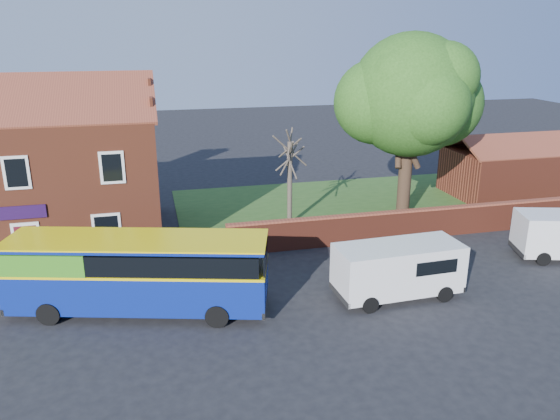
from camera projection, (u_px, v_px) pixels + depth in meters
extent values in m
plane|color=black|center=(200.00, 334.00, 19.81)|extent=(120.00, 120.00, 0.00)
cube|color=gray|center=(24.00, 284.00, 23.52)|extent=(18.00, 3.50, 0.12)
cube|color=slate|center=(15.00, 303.00, 21.90)|extent=(18.00, 0.15, 0.14)
cube|color=#426B28|center=(384.00, 203.00, 34.72)|extent=(26.00, 12.00, 0.04)
cube|color=brown|center=(37.00, 179.00, 27.82)|extent=(12.00, 8.00, 6.50)
cube|color=brown|center=(16.00, 100.00, 24.65)|extent=(12.30, 4.08, 2.16)
cube|color=brown|center=(32.00, 91.00, 28.34)|extent=(12.30, 4.08, 2.16)
cube|color=black|center=(16.00, 173.00, 23.68)|extent=(1.10, 0.06, 1.50)
cube|color=#4C0F19|center=(28.00, 248.00, 24.76)|extent=(0.95, 0.04, 2.10)
cube|color=silver|center=(28.00, 246.00, 24.76)|extent=(1.20, 0.06, 2.30)
cube|color=#200B34|center=(22.00, 212.00, 24.22)|extent=(2.00, 0.06, 0.60)
cube|color=maroon|center=(432.00, 223.00, 28.95)|extent=(22.00, 0.30, 1.50)
cube|color=brown|center=(433.00, 209.00, 28.70)|extent=(22.00, 0.38, 0.10)
cube|color=maroon|center=(511.00, 172.00, 36.28)|extent=(8.00, 5.00, 3.00)
cube|color=brown|center=(528.00, 146.00, 34.49)|extent=(8.20, 2.56, 1.24)
cube|color=brown|center=(503.00, 138.00, 36.79)|extent=(8.20, 2.56, 1.24)
cube|color=navy|center=(140.00, 284.00, 21.13)|extent=(10.15, 4.98, 1.57)
cube|color=yellow|center=(138.00, 266.00, 20.89)|extent=(10.17, 5.00, 0.10)
cube|color=black|center=(137.00, 254.00, 20.74)|extent=(9.78, 4.89, 0.78)
cube|color=#3D8E1F|center=(53.00, 253.00, 20.83)|extent=(3.89, 3.30, 0.84)
cube|color=navy|center=(136.00, 242.00, 20.57)|extent=(10.15, 4.98, 0.14)
cube|color=yellow|center=(136.00, 240.00, 20.55)|extent=(10.20, 5.03, 0.06)
cylinder|color=black|center=(49.00, 313.00, 20.34)|extent=(0.93, 0.50, 0.89)
cylinder|color=black|center=(73.00, 286.00, 22.52)|extent=(0.93, 0.50, 0.89)
cylinder|color=black|center=(217.00, 316.00, 20.17)|extent=(0.93, 0.50, 0.89)
cylinder|color=black|center=(225.00, 288.00, 22.35)|extent=(0.93, 0.50, 0.89)
cube|color=white|center=(398.00, 268.00, 22.23)|extent=(5.22, 2.27, 1.95)
cube|color=black|center=(449.00, 254.00, 22.74)|extent=(0.15, 1.75, 0.77)
cube|color=black|center=(450.00, 280.00, 23.17)|extent=(0.18, 2.06, 0.25)
cylinder|color=black|center=(370.00, 305.00, 21.21)|extent=(0.69, 0.25, 0.68)
cylinder|color=black|center=(350.00, 283.00, 22.98)|extent=(0.69, 0.25, 0.68)
cylinder|color=black|center=(444.00, 294.00, 22.07)|extent=(0.69, 0.25, 0.68)
cylinder|color=black|center=(420.00, 274.00, 23.84)|extent=(0.69, 0.25, 0.68)
cylinder|color=black|center=(543.00, 259.00, 25.48)|extent=(0.70, 0.39, 0.67)
cylinder|color=black|center=(527.00, 244.00, 27.29)|extent=(0.70, 0.39, 0.67)
cylinder|color=black|center=(404.00, 181.00, 31.61)|extent=(0.76, 0.76, 4.35)
sphere|color=#3E7825|center=(411.00, 95.00, 30.07)|extent=(6.80, 6.80, 6.80)
sphere|color=#3E7825|center=(439.00, 104.00, 31.04)|extent=(4.91, 4.91, 4.91)
sphere|color=#3E7825|center=(376.00, 102.00, 30.31)|extent=(4.73, 4.73, 4.73)
cylinder|color=#4C4238|center=(290.00, 184.00, 30.18)|extent=(0.27, 0.27, 4.77)
cylinder|color=#4C4238|center=(290.00, 154.00, 29.65)|extent=(0.28, 2.33, 1.87)
cylinder|color=#4C4238|center=(290.00, 157.00, 29.70)|extent=(1.22, 1.72, 1.72)
cylinder|color=#4C4238|center=(290.00, 151.00, 29.59)|extent=(1.95, 0.90, 1.90)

